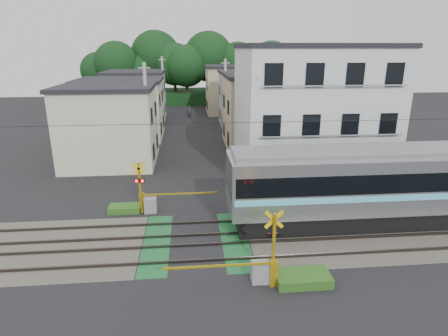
{
  "coord_description": "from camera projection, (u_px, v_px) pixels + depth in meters",
  "views": [
    {
      "loc": [
        -0.17,
        -16.39,
        9.01
      ],
      "look_at": [
        1.86,
        5.0,
        2.11
      ],
      "focal_mm": 30.0,
      "sensor_mm": 36.0,
      "label": 1
    }
  ],
  "objects": [
    {
      "name": "ground",
      "position": [
        196.0,
        241.0,
        18.3
      ],
      "size": [
        120.0,
        120.0,
        0.0
      ],
      "primitive_type": "plane",
      "color": "black"
    },
    {
      "name": "track_bed",
      "position": [
        196.0,
        240.0,
        18.29
      ],
      "size": [
        120.0,
        120.0,
        0.14
      ],
      "color": "#47423A",
      "rests_on": "ground"
    },
    {
      "name": "catenary",
      "position": [
        321.0,
        166.0,
        17.75
      ],
      "size": [
        60.0,
        5.04,
        7.0
      ],
      "color": "#2D2D33",
      "rests_on": "ground"
    },
    {
      "name": "crossing_signal_far",
      "position": [
        149.0,
        201.0,
        21.32
      ],
      "size": [
        4.74,
        0.65,
        3.09
      ],
      "color": "yellow",
      "rests_on": "ground"
    },
    {
      "name": "utility_poles",
      "position": [
        180.0,
        98.0,
        38.77
      ],
      "size": [
        7.9,
        42.0,
        8.0
      ],
      "color": "#A5A5A0",
      "rests_on": "ground"
    },
    {
      "name": "weed_patches",
      "position": [
        232.0,
        237.0,
        18.32
      ],
      "size": [
        10.25,
        8.8,
        0.4
      ],
      "color": "#2D5E1E",
      "rests_on": "ground"
    },
    {
      "name": "apartment_block",
      "position": [
        311.0,
        112.0,
        26.64
      ],
      "size": [
        10.2,
        8.36,
        9.3
      ],
      "color": "silver",
      "rests_on": "ground"
    },
    {
      "name": "houses_row",
      "position": [
        192.0,
        102.0,
        41.9
      ],
      "size": [
        22.07,
        31.35,
        6.8
      ],
      "color": "beige",
      "rests_on": "ground"
    },
    {
      "name": "tree_hill",
      "position": [
        189.0,
        69.0,
        62.68
      ],
      "size": [
        40.0,
        12.55,
        11.96
      ],
      "color": "black",
      "rests_on": "ground"
    },
    {
      "name": "crossing_signal_near",
      "position": [
        263.0,
        267.0,
        14.86
      ],
      "size": [
        4.74,
        0.65,
        3.09
      ],
      "color": "yellow",
      "rests_on": "ground"
    },
    {
      "name": "pedestrian",
      "position": [
        189.0,
        112.0,
        50.28
      ],
      "size": [
        0.63,
        0.43,
        1.67
      ],
      "primitive_type": "imported",
      "rotation": [
        0.0,
        0.0,
        3.09
      ],
      "color": "#322D38",
      "rests_on": "ground"
    }
  ]
}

